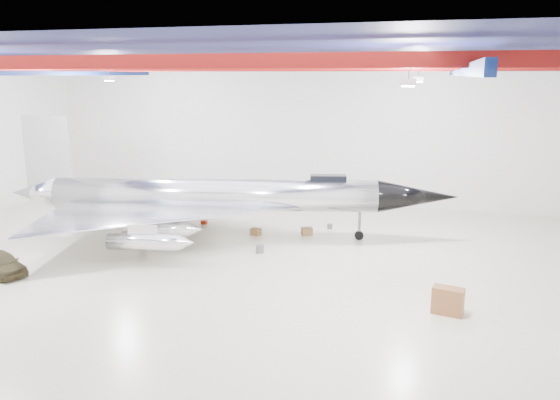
% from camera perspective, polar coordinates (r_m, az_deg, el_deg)
% --- Properties ---
extents(floor, '(40.00, 40.00, 0.00)m').
position_cam_1_polar(floor, '(30.52, -6.37, -6.15)').
color(floor, beige).
rests_on(floor, ground).
extents(wall_back, '(40.00, 0.00, 40.00)m').
position_cam_1_polar(wall_back, '(43.33, 0.89, 7.07)').
color(wall_back, silver).
rests_on(wall_back, floor).
extents(ceiling, '(40.00, 40.00, 0.00)m').
position_cam_1_polar(ceiling, '(28.87, -6.93, 14.96)').
color(ceiling, '#0A0F38').
rests_on(ceiling, wall_back).
extents(ceiling_structure, '(39.50, 29.50, 1.08)m').
position_cam_1_polar(ceiling_structure, '(28.85, -6.89, 13.62)').
color(ceiling_structure, maroon).
rests_on(ceiling_structure, ceiling).
extents(jet_aircraft, '(27.34, 18.88, 7.54)m').
position_cam_1_polar(jet_aircraft, '(33.79, -6.85, 0.09)').
color(jet_aircraft, silver).
rests_on(jet_aircraft, floor).
extents(jeep, '(3.70, 2.68, 1.17)m').
position_cam_1_polar(jeep, '(31.32, -27.07, -5.91)').
color(jeep, '#38311C').
rests_on(jeep, floor).
extents(desk, '(1.39, 0.89, 1.18)m').
position_cam_1_polar(desk, '(24.58, 17.13, -10.04)').
color(desk, brown).
rests_on(desk, floor).
extents(crate_ply, '(0.58, 0.52, 0.33)m').
position_cam_1_polar(crate_ply, '(38.35, -13.18, -2.16)').
color(crate_ply, olive).
rests_on(crate_ply, floor).
extents(toolbox_red, '(0.39, 0.31, 0.27)m').
position_cam_1_polar(toolbox_red, '(37.57, -7.94, -2.30)').
color(toolbox_red, '#9A250F').
rests_on(toolbox_red, floor).
extents(engine_drum, '(0.61, 0.61, 0.43)m').
position_cam_1_polar(engine_drum, '(31.32, -2.12, -5.16)').
color(engine_drum, '#59595B').
rests_on(engine_drum, floor).
extents(parts_bin, '(0.83, 0.77, 0.47)m').
position_cam_1_polar(parts_bin, '(34.74, 2.83, -3.29)').
color(parts_bin, olive).
rests_on(parts_bin, floor).
extents(oil_barrel, '(0.73, 0.65, 0.42)m').
position_cam_1_polar(oil_barrel, '(34.74, -2.54, -3.32)').
color(oil_barrel, olive).
rests_on(oil_barrel, floor).
extents(spares_box, '(0.40, 0.40, 0.32)m').
position_cam_1_polar(spares_box, '(36.26, 5.22, -2.75)').
color(spares_box, '#59595B').
rests_on(spares_box, floor).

